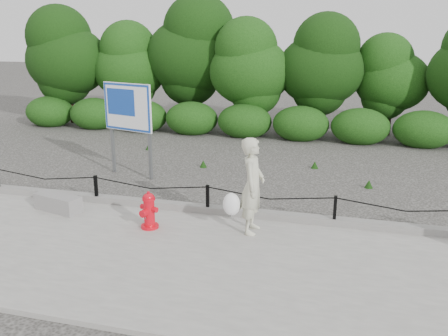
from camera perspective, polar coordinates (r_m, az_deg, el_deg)
ground at (r=9.68m, az=-1.96°, el=-5.89°), size 90.00×90.00×0.00m
sidewalk at (r=7.94m, az=-6.26°, el=-10.78°), size 14.00×4.00×0.08m
curb at (r=9.67m, az=-1.88°, el=-4.96°), size 14.00×0.22×0.14m
chain_barrier at (r=9.52m, az=-1.99°, el=-3.34°), size 10.06×0.06×0.60m
treeline at (r=17.86m, az=4.71°, el=12.60°), size 20.47×3.84×4.92m
fire_hydrant at (r=8.94m, az=-9.02°, el=-5.10°), size 0.42×0.42×0.71m
pedestrian at (r=8.51m, az=3.29°, el=-2.30°), size 0.72×0.65×1.77m
concrete_block at (r=10.31m, az=-19.33°, el=-3.98°), size 1.10×0.62×0.33m
advertising_sign at (r=12.25m, az=-11.51°, el=6.69°), size 1.46×0.50×2.41m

